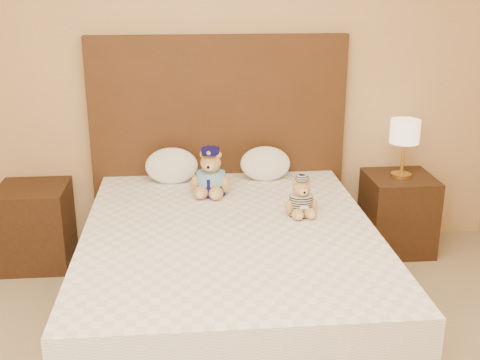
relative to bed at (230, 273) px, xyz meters
name	(u,v)px	position (x,y,z in m)	size (l,w,h in m)	color
bed	(230,273)	(0.00, 0.00, 0.00)	(1.60, 2.00, 0.55)	white
headboard	(219,145)	(0.00, 1.01, 0.47)	(1.75, 0.08, 1.50)	#452614
nightstand_left	(36,226)	(-1.25, 0.80, 0.00)	(0.45, 0.45, 0.55)	#361D11
nightstand_right	(398,213)	(1.25, 0.80, 0.00)	(0.45, 0.45, 0.55)	#361D11
lamp	(405,134)	(1.25, 0.80, 0.57)	(0.20, 0.20, 0.40)	gold
teddy_police	(211,172)	(-0.08, 0.55, 0.43)	(0.26, 0.25, 0.30)	#B98647
teddy_prisoner	(301,197)	(0.42, 0.16, 0.39)	(0.20, 0.19, 0.23)	#B98647
pillow_left	(171,164)	(-0.33, 0.83, 0.40)	(0.35, 0.23, 0.25)	white
pillow_right	(265,162)	(0.30, 0.83, 0.39)	(0.34, 0.22, 0.24)	white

